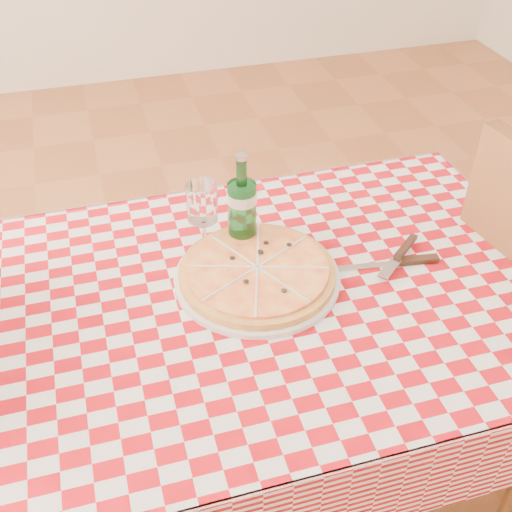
{
  "coord_description": "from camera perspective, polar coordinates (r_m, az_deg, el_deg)",
  "views": [
    {
      "loc": [
        -0.32,
        -0.99,
        1.7
      ],
      "look_at": [
        -0.02,
        0.06,
        0.82
      ],
      "focal_mm": 45.0,
      "sensor_mm": 36.0,
      "label": 1
    }
  ],
  "objects": [
    {
      "name": "dining_table",
      "position": [
        1.47,
        1.4,
        -6.09
      ],
      "size": [
        1.2,
        0.8,
        0.75
      ],
      "color": "brown",
      "rests_on": "ground"
    },
    {
      "name": "tablecloth",
      "position": [
        1.41,
        1.46,
        -3.36
      ],
      "size": [
        1.3,
        0.9,
        0.01
      ],
      "primitive_type": "cube",
      "color": "#990911",
      "rests_on": "dining_table"
    },
    {
      "name": "pizza_plate",
      "position": [
        1.42,
        0.1,
        -1.42
      ],
      "size": [
        0.46,
        0.46,
        0.05
      ],
      "primitive_type": null,
      "rotation": [
        0.0,
        0.0,
        -0.3
      ],
      "color": "#C68E42",
      "rests_on": "tablecloth"
    },
    {
      "name": "water_bottle",
      "position": [
        1.46,
        -1.26,
        4.84
      ],
      "size": [
        0.08,
        0.08,
        0.25
      ],
      "primitive_type": null,
      "rotation": [
        0.0,
        0.0,
        -0.13
      ],
      "color": "#186227",
      "rests_on": "tablecloth"
    },
    {
      "name": "wine_glass",
      "position": [
        1.47,
        -4.71,
        3.4
      ],
      "size": [
        0.08,
        0.08,
        0.18
      ],
      "primitive_type": null,
      "rotation": [
        0.0,
        0.0,
        -0.09
      ],
      "color": "silver",
      "rests_on": "tablecloth"
    },
    {
      "name": "cutlery",
      "position": [
        1.5,
        12.39,
        -0.33
      ],
      "size": [
        0.31,
        0.28,
        0.03
      ],
      "primitive_type": null,
      "rotation": [
        0.0,
        0.0,
        0.35
      ],
      "color": "silver",
      "rests_on": "tablecloth"
    }
  ]
}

